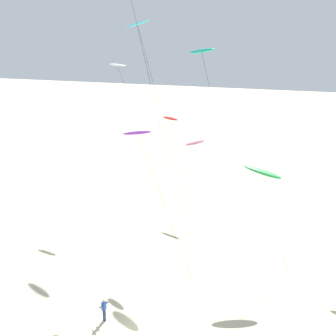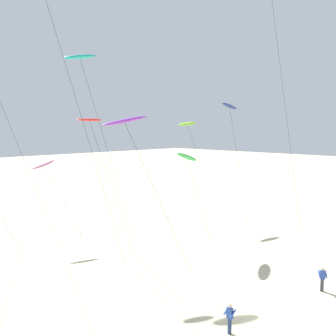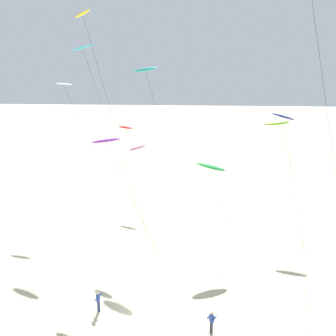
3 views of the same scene
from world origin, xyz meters
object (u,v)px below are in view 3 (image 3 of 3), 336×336
at_px(kite_purple, 106,141).
at_px(kite_flyer_nearest, 212,322).
at_px(kite_yellow, 84,18).
at_px(kite_green, 211,167).
at_px(kite_teal, 146,71).
at_px(kite_lime, 277,124).
at_px(kite_navy, 283,118).
at_px(kite_white, 65,87).
at_px(kite_cyan, 83,50).
at_px(kite_pink, 137,148).
at_px(kite_red, 127,129).
at_px(kite_flyer_middle, 98,301).

xyz_separation_m(kite_purple, kite_flyer_nearest, (9.10, -9.52, -10.46)).
bearing_deg(kite_yellow, kite_green, -12.75).
bearing_deg(kite_purple, kite_flyer_nearest, -46.32).
distance_m(kite_teal, kite_lime, 15.40).
distance_m(kite_lime, kite_flyer_nearest, 23.14).
bearing_deg(kite_lime, kite_flyer_nearest, -111.87).
distance_m(kite_navy, kite_white, 26.75).
bearing_deg(kite_green, kite_teal, 137.22).
height_order(kite_purple, kite_cyan, kite_cyan).
relative_size(kite_cyan, kite_pink, 2.48).
xyz_separation_m(kite_teal, kite_green, (6.94, -6.42, -8.76)).
bearing_deg(kite_navy, kite_flyer_nearest, -118.29).
distance_m(kite_red, kite_flyer_nearest, 20.15).
relative_size(kite_navy, kite_lime, 1.14).
distance_m(kite_pink, kite_lime, 17.13).
xyz_separation_m(kite_cyan, kite_yellow, (2.40, -7.20, 2.64)).
relative_size(kite_purple, kite_lime, 0.99).
xyz_separation_m(kite_cyan, kite_flyer_middle, (6.09, -20.79, -18.46)).
xyz_separation_m(kite_navy, kite_purple, (-15.74, -2.82, -1.76)).
height_order(kite_navy, kite_purple, kite_navy).
height_order(kite_flyer_nearest, kite_flyer_middle, same).
xyz_separation_m(kite_navy, kite_cyan, (-21.10, 10.13, 6.23)).
relative_size(kite_teal, kite_flyer_nearest, 10.55).
height_order(kite_navy, kite_teal, kite_teal).
height_order(kite_lime, kite_flyer_middle, kite_lime).
relative_size(kite_white, kite_flyer_nearest, 9.32).
relative_size(kite_red, kite_purple, 0.99).
bearing_deg(kite_cyan, kite_pink, 7.19).
xyz_separation_m(kite_navy, kite_pink, (-15.11, 10.89, -5.64)).
distance_m(kite_red, kite_white, 13.20).
relative_size(kite_navy, kite_flyer_nearest, 8.20).
bearing_deg(kite_yellow, kite_cyan, 108.47).
height_order(kite_cyan, kite_flyer_middle, kite_cyan).
relative_size(kite_purple, kite_flyer_middle, 7.11).
bearing_deg(kite_teal, kite_lime, 0.66).
bearing_deg(kite_white, kite_teal, -24.52).
relative_size(kite_cyan, kite_yellow, 0.88).
xyz_separation_m(kite_lime, kite_flyer_nearest, (-7.66, -19.08, -10.62)).
xyz_separation_m(kite_pink, kite_white, (-8.98, 0.59, 7.54)).
xyz_separation_m(kite_red, kite_pink, (-0.20, 8.20, -3.97)).
distance_m(kite_cyan, kite_flyer_middle, 28.47).
xyz_separation_m(kite_pink, kite_lime, (16.12, -4.15, 4.03)).
distance_m(kite_green, kite_flyer_nearest, 14.55).
bearing_deg(kite_flyer_nearest, kite_cyan, 122.74).
bearing_deg(kite_flyer_middle, kite_green, 51.49).
relative_size(kite_teal, kite_flyer_middle, 10.55).
bearing_deg(kite_flyer_nearest, kite_green, 88.88).
bearing_deg(kite_pink, kite_green, -50.95).
distance_m(kite_teal, kite_green, 12.89).
relative_size(kite_red, kite_teal, 0.67).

